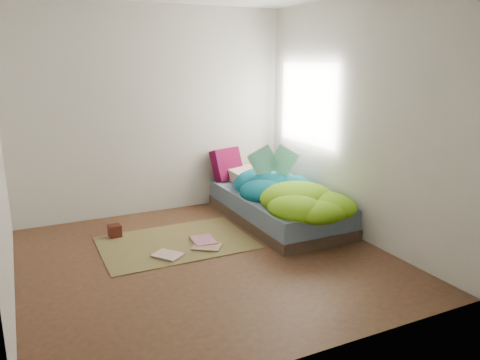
% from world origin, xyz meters
% --- Properties ---
extents(ground, '(3.50, 3.50, 0.00)m').
position_xyz_m(ground, '(0.00, 0.00, 0.00)').
color(ground, '#48281C').
rests_on(ground, ground).
extents(room_walls, '(3.54, 3.54, 2.62)m').
position_xyz_m(room_walls, '(0.01, 0.01, 1.63)').
color(room_walls, silver).
rests_on(room_walls, ground).
extents(bed, '(1.00, 2.00, 0.34)m').
position_xyz_m(bed, '(1.22, 0.72, 0.17)').
color(bed, '#3A2B1F').
rests_on(bed, ground).
extents(duvet, '(0.96, 1.84, 0.34)m').
position_xyz_m(duvet, '(1.22, 0.50, 0.51)').
color(duvet, '#075C70').
rests_on(duvet, bed).
extents(rug, '(1.60, 1.10, 0.01)m').
position_xyz_m(rug, '(-0.15, 0.55, 0.01)').
color(rug, brown).
rests_on(rug, ground).
extents(pillow_floral, '(0.71, 0.54, 0.14)m').
position_xyz_m(pillow_floral, '(1.26, 1.48, 0.41)').
color(pillow_floral, beige).
rests_on(pillow_floral, bed).
extents(pillow_magenta, '(0.45, 0.26, 0.43)m').
position_xyz_m(pillow_magenta, '(0.95, 1.63, 0.55)').
color(pillow_magenta, '#480418').
rests_on(pillow_magenta, bed).
extents(open_book, '(0.52, 0.27, 0.31)m').
position_xyz_m(open_book, '(1.21, 0.81, 0.83)').
color(open_book, green).
rests_on(open_book, duvet).
extents(wooden_box, '(0.14, 0.14, 0.13)m').
position_xyz_m(wooden_box, '(-0.71, 1.01, 0.08)').
color(wooden_box, '#39160D').
rests_on(wooden_box, rug).
extents(floor_book_a, '(0.34, 0.35, 0.02)m').
position_xyz_m(floor_book_a, '(-0.43, 0.16, 0.02)').
color(floor_book_a, silver).
rests_on(floor_book_a, rug).
extents(floor_book_b, '(0.25, 0.33, 0.03)m').
position_xyz_m(floor_book_b, '(0.00, 0.43, 0.03)').
color(floor_book_b, pink).
rests_on(floor_book_b, rug).
extents(floor_book_c, '(0.36, 0.34, 0.02)m').
position_xyz_m(floor_book_c, '(0.03, 0.17, 0.02)').
color(floor_book_c, tan).
rests_on(floor_book_c, rug).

